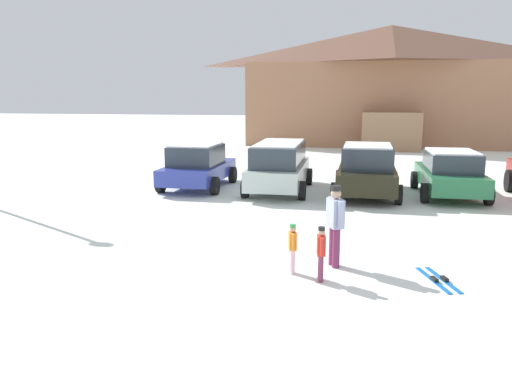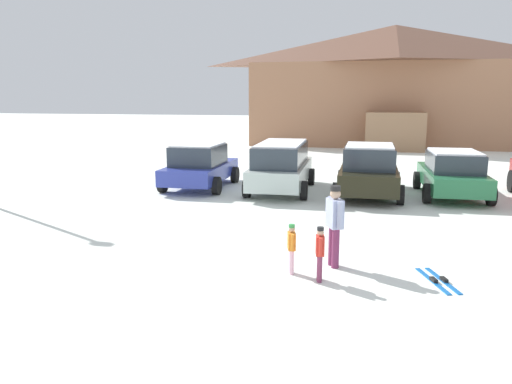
# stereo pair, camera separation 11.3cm
# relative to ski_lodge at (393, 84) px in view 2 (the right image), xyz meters

# --- Properties ---
(ground) EXTENTS (160.00, 160.00, 0.00)m
(ground) POSITION_rel_ski_lodge_xyz_m (-4.27, -31.98, -4.20)
(ground) COLOR white
(ski_lodge) EXTENTS (19.90, 11.02, 8.29)m
(ski_lodge) POSITION_rel_ski_lodge_xyz_m (0.00, 0.00, 0.00)
(ski_lodge) COLOR #A16E4E
(ski_lodge) RESTS_ON ground
(parked_blue_hatchback) EXTENTS (2.26, 4.09, 1.66)m
(parked_blue_hatchback) POSITION_rel_ski_lodge_xyz_m (-7.97, -20.01, -3.37)
(parked_blue_hatchback) COLOR #313EA0
(parked_blue_hatchback) RESTS_ON ground
(parked_silver_wagon) EXTENTS (2.21, 4.75, 1.78)m
(parked_silver_wagon) POSITION_rel_ski_lodge_xyz_m (-4.87, -20.07, -3.25)
(parked_silver_wagon) COLOR #B5C5BF
(parked_silver_wagon) RESTS_ON ground
(parked_black_sedan) EXTENTS (2.30, 4.58, 1.78)m
(parked_black_sedan) POSITION_rel_ski_lodge_xyz_m (-1.78, -20.23, -3.32)
(parked_black_sedan) COLOR black
(parked_black_sedan) RESTS_ON ground
(parked_green_coupe) EXTENTS (2.22, 4.28, 1.60)m
(parked_green_coupe) POSITION_rel_ski_lodge_xyz_m (1.01, -19.89, -3.39)
(parked_green_coupe) COLOR #277245
(parked_green_coupe) RESTS_ON ground
(skier_child_in_red_jacket) EXTENTS (0.18, 0.39, 1.05)m
(skier_child_in_red_jacket) POSITION_rel_ski_lodge_xyz_m (-2.75, -28.80, -3.61)
(skier_child_in_red_jacket) COLOR #783251
(skier_child_in_red_jacket) RESTS_ON ground
(skier_adult_in_blue_parka) EXTENTS (0.39, 0.57, 1.67)m
(skier_adult_in_blue_parka) POSITION_rel_ski_lodge_xyz_m (-2.54, -27.91, -3.26)
(skier_adult_in_blue_parka) COLOR #772E57
(skier_adult_in_blue_parka) RESTS_ON ground
(skier_child_in_orange_jacket) EXTENTS (0.20, 0.36, 0.99)m
(skier_child_in_orange_jacket) POSITION_rel_ski_lodge_xyz_m (-3.32, -28.50, -3.64)
(skier_child_in_orange_jacket) COLOR #EDB5CA
(skier_child_in_orange_jacket) RESTS_ON ground
(pair_of_skis) EXTENTS (0.69, 1.38, 0.08)m
(pair_of_skis) POSITION_rel_ski_lodge_xyz_m (-0.57, -28.36, -4.18)
(pair_of_skis) COLOR blue
(pair_of_skis) RESTS_ON ground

